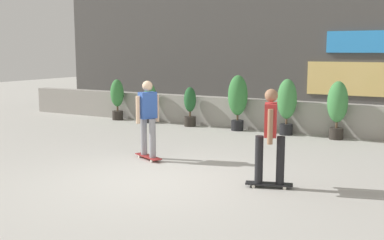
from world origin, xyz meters
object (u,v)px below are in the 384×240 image
potted_plant_0 (117,97)px  potted_plant_5 (337,105)px  skater_by_wall_left (148,116)px  potted_plant_2 (190,105)px  potted_plant_3 (238,98)px  potted_plant_4 (287,102)px  potted_plant_1 (150,102)px  skater_foreground (270,134)px

potted_plant_0 → potted_plant_5: potted_plant_5 is taller
potted_plant_5 → skater_by_wall_left: skater_by_wall_left is taller
potted_plant_2 → potted_plant_3: size_ratio=0.75×
potted_plant_4 → potted_plant_5: 1.36m
potted_plant_3 → potted_plant_0: bearing=180.0°
potted_plant_4 → potted_plant_5: bearing=-0.0°
potted_plant_1 → potted_plant_4: 4.52m
potted_plant_5 → skater_foreground: size_ratio=0.91×
potted_plant_3 → skater_foreground: bearing=-61.7°
potted_plant_0 → skater_foreground: bearing=-35.2°
potted_plant_0 → potted_plant_2: potted_plant_0 is taller
potted_plant_1 → skater_by_wall_left: bearing=-57.0°
potted_plant_1 → potted_plant_4: potted_plant_4 is taller
potted_plant_1 → potted_plant_0: bearing=-180.0°
potted_plant_2 → potted_plant_5: (4.41, -0.00, 0.25)m
potted_plant_4 → potted_plant_5: size_ratio=1.01×
skater_by_wall_left → potted_plant_0: bearing=133.9°
potted_plant_4 → skater_foreground: skater_foreground is taller
potted_plant_1 → potted_plant_5: (5.87, -0.00, 0.21)m
skater_foreground → skater_by_wall_left: 3.05m
potted_plant_0 → potted_plant_3: potted_plant_3 is taller
potted_plant_1 → skater_foreground: (5.73, -4.99, 0.25)m
potted_plant_2 → potted_plant_4: potted_plant_4 is taller
potted_plant_3 → skater_by_wall_left: size_ratio=0.95×
potted_plant_2 → skater_by_wall_left: skater_by_wall_left is taller
potted_plant_1 → potted_plant_2: bearing=-0.0°
skater_foreground → potted_plant_0: bearing=144.8°
potted_plant_4 → skater_by_wall_left: size_ratio=0.91×
potted_plant_3 → skater_foreground: size_ratio=0.95×
potted_plant_5 → potted_plant_3: bearing=180.0°
potted_plant_0 → potted_plant_4: bearing=0.0°
skater_foreground → skater_by_wall_left: same height
potted_plant_3 → potted_plant_5: bearing=-0.0°
potted_plant_0 → potted_plant_4: (5.84, 0.00, 0.13)m
potted_plant_1 → potted_plant_4: (4.51, -0.00, 0.22)m
potted_plant_1 → potted_plant_2: 1.46m
potted_plant_3 → potted_plant_4: bearing=0.0°
potted_plant_0 → skater_foreground: (7.07, -4.99, 0.17)m
skater_by_wall_left → skater_foreground: bearing=-13.7°
potted_plant_1 → skater_foreground: skater_foreground is taller
potted_plant_1 → potted_plant_3: bearing=-0.0°
skater_by_wall_left → potted_plant_4: bearing=67.8°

